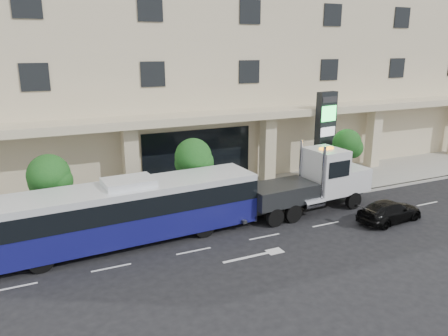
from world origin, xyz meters
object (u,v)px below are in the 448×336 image
object	(u,v)px
signage_pylon	(325,136)
tow_truck	(314,183)
black_sedan	(390,211)
city_bus	(130,210)

from	to	relation	value
signage_pylon	tow_truck	bearing A→B (deg)	-142.51
black_sedan	signage_pylon	bearing A→B (deg)	-15.21
city_bus	black_sedan	bearing A→B (deg)	-16.95
city_bus	signage_pylon	distance (m)	16.07
city_bus	tow_truck	world-z (taller)	tow_truck
tow_truck	black_sedan	distance (m)	4.57
black_sedan	city_bus	bearing A→B (deg)	70.25
tow_truck	black_sedan	xyz separation A→B (m)	(2.90, -3.35, -1.12)
city_bus	signage_pylon	world-z (taller)	signage_pylon
signage_pylon	black_sedan	bearing A→B (deg)	-109.16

